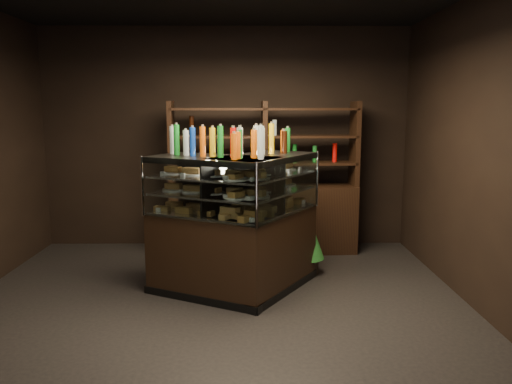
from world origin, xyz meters
TOP-DOWN VIEW (x-y plane):
  - ground at (0.00, 0.00)m, footprint 5.00×5.00m
  - room_shell at (0.00, 0.00)m, footprint 5.02×5.02m
  - display_case at (0.22, 0.62)m, footprint 1.87×1.47m
  - food_display at (0.22, 0.61)m, footprint 1.50×1.11m
  - bottles_top at (0.22, 0.62)m, footprint 1.33×0.97m
  - potted_conifer at (1.01, 1.16)m, footprint 0.38×0.38m
  - back_shelving at (0.52, 2.05)m, footprint 2.47×0.55m

SIDE VIEW (x-z plane):
  - ground at x=0.00m, z-range 0.00..0.00m
  - potted_conifer at x=1.01m, z-range 0.06..0.87m
  - display_case at x=0.22m, z-range -0.24..1.20m
  - back_shelving at x=0.52m, z-range -0.39..1.61m
  - food_display at x=0.22m, z-range 0.89..1.33m
  - bottles_top at x=0.22m, z-range 1.42..1.72m
  - room_shell at x=0.00m, z-range 0.44..3.45m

